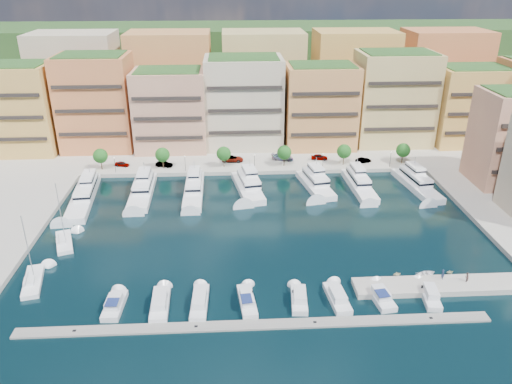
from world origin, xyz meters
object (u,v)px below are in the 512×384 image
cruiser_8 (429,295)px  car_2 (232,159)px  tree_2 (224,154)px  tender_2 (426,274)px  cruiser_4 (247,301)px  person_1 (467,277)px  yacht_0 (84,194)px  car_4 (319,157)px  cruiser_3 (200,303)px  car_0 (122,164)px  cruiser_2 (160,304)px  person_0 (443,274)px  tree_3 (284,153)px  lamppost_1 (185,161)px  yacht_3 (248,185)px  lamppost_0 (115,162)px  yacht_1 (143,190)px  car_5 (363,160)px  tree_4 (344,151)px  yacht_4 (315,183)px  lamppost_2 (255,159)px  yacht_2 (194,188)px  cruiser_5 (299,299)px  tree_1 (162,155)px  cruiser_1 (114,306)px  sailboat_0 (33,282)px  cruiser_7 (380,297)px  yacht_5 (359,183)px  tender_1 (397,274)px  car_3 (283,157)px  lamppost_4 (391,157)px  lamppost_3 (323,158)px  cruiser_6 (337,298)px  tree_5 (403,150)px  yacht_6 (416,182)px  car_1 (164,164)px  tender_3 (450,272)px  sailboat_1 (64,243)px

cruiser_8 → car_2: size_ratio=1.37×
tree_2 → tender_2: (35.62, -51.83, -4.36)m
cruiser_4 → person_1: 37.34m
yacht_0 → car_4: size_ratio=5.56×
cruiser_3 → car_0: (-23.42, 60.04, 1.11)m
cruiser_2 → person_0: bearing=4.7°
tree_3 → lamppost_1: 26.12m
yacht_3 → lamppost_0: bearing=162.8°
yacht_1 → car_5: yacht_1 is taller
tree_4 → cruiser_2: 71.80m
yacht_4 → car_5: 20.34m
lamppost_2 → yacht_2: bearing=-142.6°
yacht_1 → cruiser_5: 54.32m
tree_1 → yacht_0: bearing=-136.2°
cruiser_1 → cruiser_4: bearing=-0.0°
cruiser_3 → car_4: car_4 is taller
tree_3 → sailboat_0: sailboat_0 is taller
cruiser_3 → person_1: bearing=3.7°
cruiser_7 → tender_2: 11.80m
cruiser_4 → cruiser_3: bearing=179.9°
lamppost_1 → yacht_3: size_ratio=0.23×
yacht_5 → cruiser_3: bearing=-129.2°
tree_2 → tender_1: size_ratio=3.64×
cruiser_7 → sailboat_0: bearing=172.4°
car_3 → lamppost_4: bearing=-86.6°
yacht_0 → cruiser_4: 55.79m
lamppost_3 → tender_1: (4.48, -49.21, -3.42)m
lamppost_3 → cruiser_1: size_ratio=0.57×
cruiser_6 → cruiser_2: bearing=-180.0°
tree_3 → tree_5: size_ratio=1.00×
tree_3 → cruiser_3: bearing=-108.7°
lamppost_1 → lamppost_4: bearing=0.0°
lamppost_4 → cruiser_4: bearing=-125.7°
yacht_5 → yacht_6: size_ratio=0.94×
cruiser_5 → yacht_1: bearing=125.7°
cruiser_8 → car_5: (3.93, 59.10, 1.16)m
person_0 → yacht_5: bearing=-7.8°
lamppost_0 → person_0: 83.50m
cruiser_3 → car_1: (-12.22, 59.11, 1.18)m
lamppost_4 → tender_2: (-8.38, -49.53, -3.44)m
tender_3 → cruiser_3: bearing=88.7°
yacht_1 → yacht_3: (25.14, 1.16, 0.12)m
cruiser_7 → cruiser_8: 8.16m
cruiser_3 → cruiser_6: size_ratio=1.09×
lamppost_0 → yacht_2: bearing=-29.1°
tree_5 → tender_3: (-7.94, -51.33, -4.38)m
sailboat_1 → car_5: sailboat_1 is taller
yacht_2 → cruiser_5: size_ratio=2.75×
tree_4 → sailboat_1: bearing=-149.6°
tree_2 → lamppost_4: bearing=-3.0°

